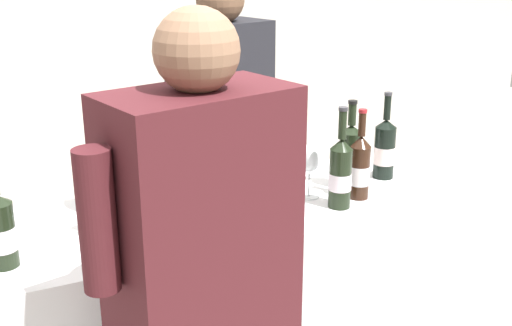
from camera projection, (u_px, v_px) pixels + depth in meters
name	position (u px, v px, depth m)	size (l,w,h in m)	color
wall_back	(87.00, 12.00, 4.32)	(8.00, 0.10, 2.80)	beige
counter	(238.00, 321.00, 2.39)	(1.94, 0.63, 0.95)	white
wine_bottle_0	(350.00, 157.00, 2.37)	(0.08, 0.08, 0.34)	black
wine_bottle_1	(340.00, 173.00, 2.19)	(0.08, 0.08, 0.36)	black
wine_bottle_2	(360.00, 167.00, 2.27)	(0.07, 0.07, 0.33)	black
wine_bottle_3	(107.00, 205.00, 1.93)	(0.07, 0.07, 0.30)	black
wine_bottle_4	(0.00, 231.00, 1.78)	(0.09, 0.09, 0.33)	black
wine_bottle_5	(264.00, 171.00, 2.22)	(0.08, 0.08, 0.31)	black
wine_bottle_6	(385.00, 149.00, 2.48)	(0.08, 0.08, 0.35)	black
wine_bottle_7	(278.00, 180.00, 2.13)	(0.08, 0.08, 0.35)	black
wine_glass	(309.00, 161.00, 2.27)	(0.08, 0.08, 0.20)	silver
ice_bucket	(118.00, 177.00, 2.19)	(0.24, 0.24, 0.23)	silver
person_server	(223.00, 171.00, 2.91)	(0.56, 0.35, 1.72)	black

